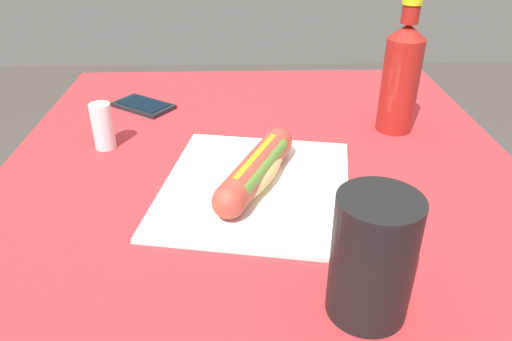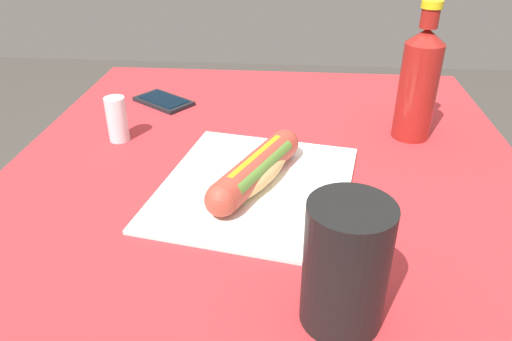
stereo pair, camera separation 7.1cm
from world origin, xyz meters
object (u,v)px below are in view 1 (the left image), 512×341
at_px(drinking_cup, 373,258).
at_px(salt_shaker, 103,126).
at_px(soda_bottle, 401,76).
at_px(hot_dog, 257,170).
at_px(cell_phone, 143,106).

distance_m(drinking_cup, salt_shaker, 0.54).
xyz_separation_m(drinking_cup, salt_shaker, (-0.39, -0.37, -0.03)).
bearing_deg(soda_bottle, hot_dog, -52.47).
height_order(soda_bottle, salt_shaker, soda_bottle).
bearing_deg(cell_phone, drinking_cup, 30.29).
bearing_deg(soda_bottle, drinking_cup, -19.09).
relative_size(soda_bottle, salt_shaker, 2.97).
height_order(hot_dog, cell_phone, hot_dog).
bearing_deg(salt_shaker, hot_dog, 61.09).
distance_m(cell_phone, salt_shaker, 0.19).
xyz_separation_m(hot_dog, cell_phone, (-0.32, -0.22, -0.03)).
relative_size(drinking_cup, salt_shaker, 1.74).
distance_m(hot_dog, soda_bottle, 0.34).
height_order(hot_dog, soda_bottle, soda_bottle).
relative_size(hot_dog, drinking_cup, 1.58).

